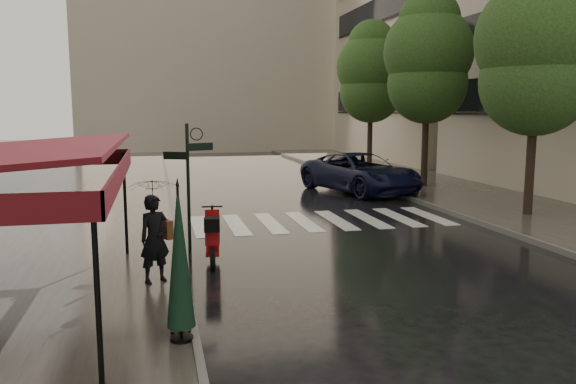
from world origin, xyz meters
name	(u,v)px	position (x,y,z in m)	size (l,w,h in m)	color
ground	(261,286)	(0.00, 0.00, 0.00)	(120.00, 120.00, 0.00)	black
sidewalk_near	(89,198)	(-4.50, 12.00, 0.06)	(6.00, 60.00, 0.12)	#38332D
sidewalk_far	(439,186)	(10.25, 12.00, 0.06)	(5.50, 60.00, 0.12)	#38332D
curb_near	(170,195)	(-1.45, 12.00, 0.07)	(0.12, 60.00, 0.16)	#595651
curb_far	(380,188)	(7.45, 12.00, 0.07)	(0.12, 60.00, 0.16)	#595651
crosswalk	(320,221)	(2.98, 6.00, 0.01)	(7.85, 3.20, 0.01)	silver
signpost	(188,177)	(-1.19, 3.00, 1.83)	(1.17, 0.29, 3.10)	black
haussmann_far	(427,24)	(16.50, 26.00, 9.25)	(8.00, 16.00, 18.50)	tan
backdrop_building	(212,30)	(3.00, 38.00, 10.00)	(22.00, 6.00, 20.00)	tan
tree_near	(538,47)	(9.60, 5.00, 5.32)	(3.80, 3.80, 7.99)	black
tree_mid	(428,58)	(9.50, 12.00, 5.59)	(3.80, 3.80, 8.34)	black
tree_far	(371,72)	(9.70, 19.00, 5.46)	(3.80, 3.80, 8.16)	black
pedestrian_with_umbrella	(154,198)	(-2.00, 0.36, 1.76)	(1.36, 1.37, 2.47)	black
scooter	(212,239)	(-0.75, 1.91, 0.55)	(0.55, 1.81, 1.19)	black
parked_car	(360,173)	(6.37, 11.54, 0.82)	(2.71, 5.89, 1.64)	black
parasol_front	(179,257)	(-1.65, -2.58, 1.36)	(0.41, 0.41, 2.30)	black
parasol_back	(179,262)	(-1.65, -2.31, 1.20)	(0.37, 0.37, 2.01)	black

